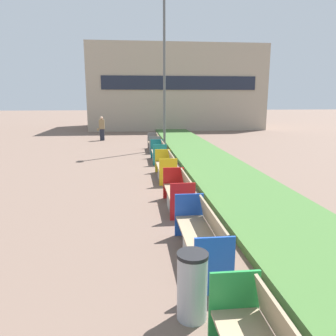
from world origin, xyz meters
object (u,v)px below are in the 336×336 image
(bench_yellow_frame, at_px, (166,169))
(bench_blue_frame, at_px, (201,241))
(bench_grey_frame, at_px, (154,144))
(parked_car_distant, at_px, (227,120))
(bench_red_frame, at_px, (179,195))
(pedestrian_walking, at_px, (102,128))
(litter_bin, at_px, (192,286))
(street_lamp_post, at_px, (164,66))
(bench_teal_frame, at_px, (159,154))

(bench_yellow_frame, bearing_deg, bench_blue_frame, -89.99)
(bench_grey_frame, bearing_deg, parked_car_distant, 57.93)
(bench_red_frame, xyz_separation_m, pedestrian_walking, (-3.43, 15.32, 0.50))
(litter_bin, height_order, pedestrian_walking, pedestrian_walking)
(bench_yellow_frame, distance_m, bench_grey_frame, 6.74)
(pedestrian_walking, bearing_deg, litter_bin, -81.51)
(bench_blue_frame, bearing_deg, bench_red_frame, 90.10)
(bench_red_frame, relative_size, bench_yellow_frame, 0.87)
(street_lamp_post, relative_size, pedestrian_walking, 5.13)
(bench_grey_frame, distance_m, litter_bin, 14.78)
(bench_blue_frame, height_order, bench_grey_frame, same)
(bench_yellow_frame, relative_size, street_lamp_post, 0.25)
(pedestrian_walking, bearing_deg, bench_teal_frame, -67.84)
(bench_teal_frame, bearing_deg, litter_bin, -92.29)
(bench_yellow_frame, height_order, litter_bin, litter_bin)
(pedestrian_walking, xyz_separation_m, parked_car_distant, (11.37, 7.53, 0.05))
(bench_yellow_frame, distance_m, bench_teal_frame, 3.45)
(bench_red_frame, distance_m, street_lamp_post, 11.43)
(bench_grey_frame, xyz_separation_m, parked_car_distant, (7.94, 12.67, 0.55))
(bench_teal_frame, height_order, parked_car_distant, parked_car_distant)
(bench_teal_frame, distance_m, parked_car_distant, 17.83)
(bench_blue_frame, distance_m, bench_yellow_frame, 6.41)
(bench_yellow_frame, bearing_deg, pedestrian_walking, 106.13)
(bench_grey_frame, height_order, pedestrian_walking, pedestrian_walking)
(bench_grey_frame, bearing_deg, bench_yellow_frame, -89.99)
(bench_teal_frame, bearing_deg, bench_grey_frame, 89.96)
(bench_red_frame, bearing_deg, bench_grey_frame, 89.98)
(bench_red_frame, distance_m, bench_grey_frame, 10.18)
(bench_teal_frame, distance_m, pedestrian_walking, 9.11)
(pedestrian_walking, distance_m, parked_car_distant, 13.64)
(bench_red_frame, height_order, street_lamp_post, street_lamp_post)
(bench_grey_frame, xyz_separation_m, street_lamp_post, (0.61, 0.35, 4.39))
(bench_red_frame, bearing_deg, parked_car_distant, 70.84)
(bench_red_frame, bearing_deg, bench_yellow_frame, 89.94)
(bench_teal_frame, distance_m, bench_grey_frame, 3.29)
(bench_yellow_frame, height_order, street_lamp_post, street_lamp_post)
(bench_yellow_frame, xyz_separation_m, pedestrian_walking, (-3.43, 11.88, 0.49))
(bench_yellow_frame, bearing_deg, bench_grey_frame, 90.01)
(bench_blue_frame, relative_size, bench_red_frame, 1.22)
(bench_teal_frame, height_order, street_lamp_post, street_lamp_post)
(bench_grey_frame, distance_m, pedestrian_walking, 6.20)
(bench_grey_frame, height_order, street_lamp_post, street_lamp_post)
(bench_red_frame, distance_m, bench_teal_frame, 6.90)
(street_lamp_post, xyz_separation_m, pedestrian_walking, (-4.05, 4.79, -3.89))
(litter_bin, height_order, street_lamp_post, street_lamp_post)
(bench_blue_frame, bearing_deg, bench_grey_frame, 90.01)
(bench_blue_frame, relative_size, pedestrian_walking, 1.34)
(bench_teal_frame, xyz_separation_m, bench_grey_frame, (0.00, 3.29, 0.01))
(street_lamp_post, bearing_deg, litter_bin, -94.06)
(street_lamp_post, bearing_deg, bench_blue_frame, -92.59)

